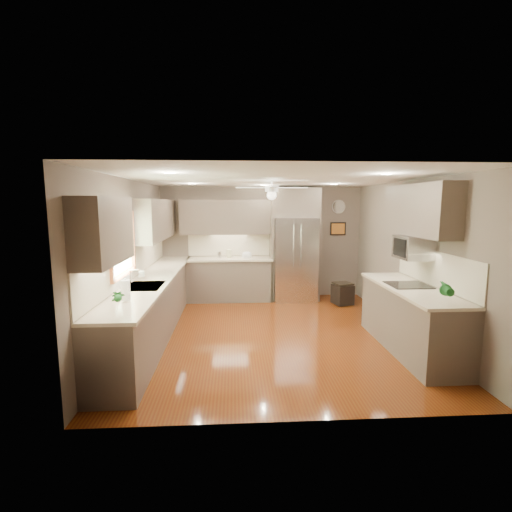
{
  "coord_description": "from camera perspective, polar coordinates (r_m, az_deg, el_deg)",
  "views": [
    {
      "loc": [
        -0.63,
        -5.85,
        2.13
      ],
      "look_at": [
        -0.24,
        0.6,
        1.21
      ],
      "focal_mm": 26.0,
      "sensor_mm": 36.0,
      "label": 1
    }
  ],
  "objects": [
    {
      "name": "wall_clock",
      "position": [
        8.66,
        12.59,
        7.42
      ],
      "size": [
        0.3,
        0.03,
        0.3
      ],
      "color": "white",
      "rests_on": "wall_back"
    },
    {
      "name": "uppers",
      "position": [
        6.56,
        -4.45,
        5.86
      ],
      "size": [
        4.5,
        4.7,
        0.95
      ],
      "color": "#4D4238",
      "rests_on": "wall_left"
    },
    {
      "name": "ceiling",
      "position": [
        5.89,
        2.73,
        11.73
      ],
      "size": [
        5.0,
        5.0,
        0.0
      ],
      "primitive_type": "plane",
      "rotation": [
        3.14,
        0.0,
        0.0
      ],
      "color": "white",
      "rests_on": "ground"
    },
    {
      "name": "floor",
      "position": [
        6.25,
        2.57,
        -11.77
      ],
      "size": [
        5.0,
        5.0,
        0.0
      ],
      "primitive_type": "plane",
      "color": "#521D0B",
      "rests_on": "ground"
    },
    {
      "name": "framed_print",
      "position": [
        8.68,
        12.5,
        4.12
      ],
      "size": [
        0.36,
        0.03,
        0.3
      ],
      "color": "black",
      "rests_on": "wall_back"
    },
    {
      "name": "potted_plant_left",
      "position": [
        4.5,
        -20.67,
        -5.88
      ],
      "size": [
        0.17,
        0.13,
        0.28
      ],
      "primitive_type": "imported",
      "rotation": [
        0.0,
        0.0,
        0.23
      ],
      "color": "#18571E",
      "rests_on": "left_run"
    },
    {
      "name": "bowl",
      "position": [
        8.11,
        -1.43,
        -0.11
      ],
      "size": [
        0.26,
        0.26,
        0.05
      ],
      "primitive_type": "imported",
      "rotation": [
        0.0,
        0.0,
        -0.17
      ],
      "color": "#BFBD8F",
      "rests_on": "back_run"
    },
    {
      "name": "window",
      "position": [
        5.61,
        -19.93,
        1.72
      ],
      "size": [
        0.05,
        1.12,
        0.92
      ],
      "color": "#BFF2B2",
      "rests_on": "wall_left"
    },
    {
      "name": "refrigerator",
      "position": [
        8.17,
        5.94,
        1.48
      ],
      "size": [
        1.06,
        0.75,
        2.45
      ],
      "color": "silver",
      "rests_on": "ground"
    },
    {
      "name": "microwave",
      "position": [
        5.96,
        23.02,
        1.23
      ],
      "size": [
        0.43,
        0.55,
        0.34
      ],
      "color": "silver",
      "rests_on": "wall_right"
    },
    {
      "name": "stool",
      "position": [
        8.05,
        13.17,
        -5.66
      ],
      "size": [
        0.45,
        0.45,
        0.45
      ],
      "color": "black",
      "rests_on": "ground"
    },
    {
      "name": "canister_b",
      "position": [
        8.17,
        -5.65,
        0.22
      ],
      "size": [
        0.11,
        0.11,
        0.13
      ],
      "primitive_type": "cylinder",
      "rotation": [
        0.0,
        0.0,
        0.35
      ],
      "color": "silver",
      "rests_on": "back_run"
    },
    {
      "name": "wall_right",
      "position": [
        6.58,
        22.54,
        -0.17
      ],
      "size": [
        0.0,
        5.0,
        5.0
      ],
      "primitive_type": "plane",
      "rotation": [
        1.57,
        0.0,
        -1.57
      ],
      "color": "#65584D",
      "rests_on": "ground"
    },
    {
      "name": "potted_plant_right",
      "position": [
        5.0,
        27.3,
        -4.59
      ],
      "size": [
        0.2,
        0.17,
        0.33
      ],
      "primitive_type": "imported",
      "rotation": [
        0.0,
        0.0,
        -0.14
      ],
      "color": "#18571E",
      "rests_on": "right_run"
    },
    {
      "name": "wall_back",
      "position": [
        8.42,
        0.85,
        2.14
      ],
      "size": [
        4.5,
        0.0,
        4.5
      ],
      "primitive_type": "plane",
      "rotation": [
        1.57,
        0.0,
        0.0
      ],
      "color": "#65584D",
      "rests_on": "ground"
    },
    {
      "name": "recessed_lights",
      "position": [
        6.29,
        1.96,
        11.46
      ],
      "size": [
        2.84,
        3.14,
        0.01
      ],
      "color": "white",
      "rests_on": "ceiling"
    },
    {
      "name": "soap_bottle",
      "position": [
        6.1,
        -17.16,
        -2.57
      ],
      "size": [
        0.1,
        0.1,
        0.19
      ],
      "primitive_type": "imported",
      "rotation": [
        0.0,
        0.0,
        0.2
      ],
      "color": "white",
      "rests_on": "left_run"
    },
    {
      "name": "wall_left",
      "position": [
        6.13,
        -18.75,
        -0.54
      ],
      "size": [
        0.0,
        5.0,
        5.0
      ],
      "primitive_type": "plane",
      "rotation": [
        1.57,
        0.0,
        1.57
      ],
      "color": "#65584D",
      "rests_on": "ground"
    },
    {
      "name": "left_run",
      "position": [
        6.36,
        -15.49,
        -7.16
      ],
      "size": [
        0.65,
        4.7,
        1.45
      ],
      "color": "#4D4238",
      "rests_on": "ground"
    },
    {
      "name": "back_run",
      "position": [
        8.22,
        -4.06,
        -3.43
      ],
      "size": [
        1.85,
        0.65,
        1.45
      ],
      "color": "#4D4238",
      "rests_on": "ground"
    },
    {
      "name": "wall_front",
      "position": [
        3.52,
        6.98,
        -6.4
      ],
      "size": [
        4.5,
        0.0,
        4.5
      ],
      "primitive_type": "plane",
      "rotation": [
        -1.57,
        0.0,
        0.0
      ],
      "color": "#65584D",
      "rests_on": "ground"
    },
    {
      "name": "right_run",
      "position": [
        5.89,
        22.71,
        -8.72
      ],
      "size": [
        0.7,
        2.2,
        1.45
      ],
      "color": "#4D4238",
      "rests_on": "ground"
    },
    {
      "name": "ceiling_fan",
      "position": [
        6.18,
        2.42,
        10.01
      ],
      "size": [
        1.18,
        1.18,
        0.32
      ],
      "color": "white",
      "rests_on": "ceiling"
    },
    {
      "name": "canister_c",
      "position": [
        8.16,
        -4.17,
        0.37
      ],
      "size": [
        0.13,
        0.13,
        0.18
      ],
      "primitive_type": "cylinder",
      "rotation": [
        0.0,
        0.0,
        -0.21
      ],
      "color": "#BFBD8F",
      "rests_on": "back_run"
    },
    {
      "name": "paper_towel",
      "position": [
        4.78,
        -19.42,
        -5.01
      ],
      "size": [
        0.11,
        0.11,
        0.27
      ],
      "color": "white",
      "rests_on": "left_run"
    },
    {
      "name": "sink",
      "position": [
        5.64,
        -16.79,
        -4.73
      ],
      "size": [
        0.5,
        0.7,
        0.32
      ],
      "color": "silver",
      "rests_on": "left_run"
    }
  ]
}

